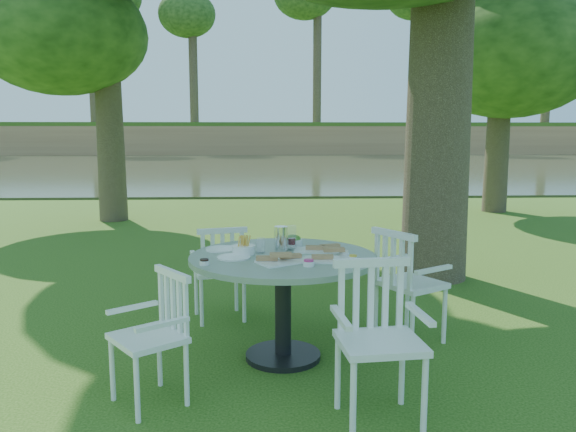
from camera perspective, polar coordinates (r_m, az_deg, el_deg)
name	(u,v)px	position (r m, az deg, el deg)	size (l,w,h in m)	color
ground	(289,304)	(5.59, 0.09, -8.95)	(140.00, 140.00, 0.00)	#20440E
table	(283,276)	(4.13, -0.51, -6.11)	(1.36, 1.36, 0.79)	black
chair_ne	(403,277)	(4.56, 11.56, -6.10)	(0.61, 0.62, 0.92)	white
chair_nw	(221,266)	(5.01, -6.84, -5.08)	(0.52, 0.50, 0.86)	white
chair_sw	(160,326)	(3.64, -12.91, -10.84)	(0.56, 0.56, 0.82)	white
chair_se	(376,326)	(3.40, 8.89, -11.02)	(0.51, 0.48, 0.92)	white
tableware	(278,249)	(4.15, -0.98, -3.33)	(1.10, 0.84, 0.20)	white
river	(268,167)	(28.38, -2.06, 5.02)	(100.00, 28.00, 0.12)	#2F3620
far_bank	(269,63)	(46.79, -1.97, 15.23)	(100.00, 18.00, 15.20)	#A4744C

